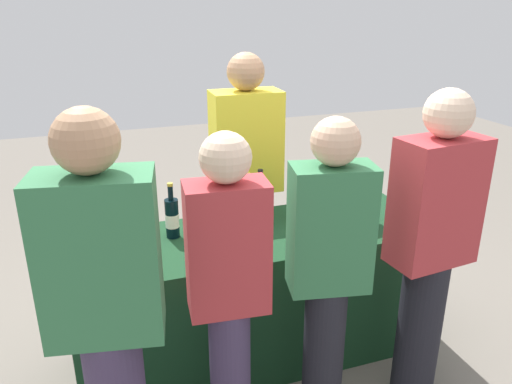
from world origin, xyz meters
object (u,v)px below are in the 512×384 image
object	(u,v)px
wine_bottle_3	(260,201)
wine_bottle_6	(349,191)
wine_bottle_1	(232,212)
wine_glass_0	(134,251)
wine_bottle_0	(172,218)
server_pouring	(246,178)
guest_2	(328,270)
wine_glass_3	(369,206)
wine_bottle_2	(247,206)
guest_1	(228,290)
wine_glass_2	(329,213)
wine_bottle_5	(319,198)
guest_3	(430,246)
guest_0	(107,314)
wine_bottle_4	(296,200)
ice_bucket	(352,207)
wine_glass_1	(200,233)

from	to	relation	value
wine_bottle_3	wine_bottle_6	size ratio (longest dim) A/B	0.95
wine_bottle_1	wine_glass_0	bearing A→B (deg)	-158.33
wine_bottle_0	server_pouring	xyz separation A→B (m)	(0.57, 0.42, 0.03)
wine_bottle_6	guest_2	world-z (taller)	guest_2
wine_glass_3	wine_bottle_2	bearing A→B (deg)	162.80
wine_bottle_3	guest_1	world-z (taller)	guest_1
wine_glass_2	guest_1	bearing A→B (deg)	-144.87
wine_bottle_1	wine_bottle_3	world-z (taller)	wine_bottle_1
wine_bottle_1	wine_glass_2	size ratio (longest dim) A/B	2.28
wine_bottle_5	wine_glass_3	size ratio (longest dim) A/B	2.39
wine_bottle_2	guest_2	xyz separation A→B (m)	(0.14, -0.76, -0.04)
wine_bottle_6	guest_1	world-z (taller)	guest_1
wine_glass_3	guest_3	world-z (taller)	guest_3
wine_bottle_6	guest_1	bearing A→B (deg)	-142.69
wine_bottle_3	wine_bottle_1	bearing A→B (deg)	-150.92
wine_bottle_2	guest_0	size ratio (longest dim) A/B	0.18
wine_bottle_2	wine_bottle_0	bearing A→B (deg)	-175.14
wine_bottle_4	wine_glass_3	size ratio (longest dim) A/B	2.34
wine_bottle_0	wine_bottle_4	bearing A→B (deg)	1.54
wine_bottle_0	guest_1	world-z (taller)	guest_1
wine_bottle_6	ice_bucket	bearing A→B (deg)	-114.55
wine_bottle_0	wine_bottle_2	xyz separation A→B (m)	(0.45, 0.04, -0.01)
wine_glass_0	server_pouring	xyz separation A→B (m)	(0.80, 0.70, 0.05)
wine_bottle_1	guest_2	xyz separation A→B (m)	(0.26, -0.68, -0.05)
wine_bottle_0	wine_glass_0	bearing A→B (deg)	-130.75
guest_3	wine_bottle_1	bearing A→B (deg)	133.54
wine_bottle_1	wine_bottle_6	distance (m)	0.79
wine_bottle_1	guest_1	world-z (taller)	guest_1
wine_bottle_0	wine_glass_0	xyz separation A→B (m)	(-0.24, -0.27, -0.03)
wine_bottle_0	ice_bucket	size ratio (longest dim) A/B	1.36
wine_bottle_3	wine_glass_0	world-z (taller)	wine_bottle_3
wine_bottle_3	server_pouring	xyz separation A→B (m)	(0.03, 0.36, 0.02)
server_pouring	guest_2	xyz separation A→B (m)	(0.02, -1.15, -0.07)
wine_bottle_1	guest_0	distance (m)	1.07
wine_glass_3	ice_bucket	bearing A→B (deg)	161.96
guest_1	ice_bucket	bearing A→B (deg)	38.09
wine_bottle_1	wine_glass_0	distance (m)	0.61
wine_bottle_4	guest_0	world-z (taller)	guest_0
ice_bucket	server_pouring	world-z (taller)	server_pouring
wine_bottle_3	guest_3	xyz separation A→B (m)	(0.59, -0.80, -0.01)
wine_bottle_0	server_pouring	distance (m)	0.71
wine_glass_1	guest_1	xyz separation A→B (m)	(0.00, -0.52, -0.04)
wine_bottle_4	wine_glass_0	bearing A→B (deg)	-163.36
guest_0	guest_1	distance (m)	0.52
wine_bottle_3	wine_bottle_2	bearing A→B (deg)	-162.58
wine_bottle_2	guest_3	xyz separation A→B (m)	(0.68, -0.77, -0.00)
wine_bottle_5	wine_glass_3	world-z (taller)	wine_bottle_5
wine_bottle_2	server_pouring	world-z (taller)	server_pouring
guest_0	wine_bottle_5	bearing A→B (deg)	43.97
wine_bottle_2	guest_1	distance (m)	0.84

